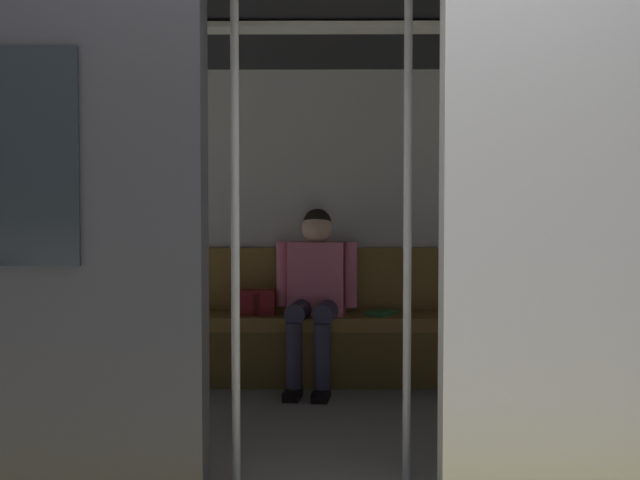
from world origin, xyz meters
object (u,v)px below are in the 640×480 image
at_px(train_car, 314,146).
at_px(person_seated, 315,284).
at_px(book, 381,313).
at_px(grab_pole_door, 235,232).
at_px(bench_seat, 324,332).
at_px(handbag, 256,302).
at_px(grab_pole_far, 407,232).

bearing_deg(train_car, person_seated, -89.46).
bearing_deg(book, train_car, 102.23).
bearing_deg(grab_pole_door, bench_seat, -101.06).
relative_size(handbag, book, 1.18).
xyz_separation_m(handbag, grab_pole_door, (-0.10, 1.90, 0.53)).
distance_m(train_car, book, 1.57).
distance_m(train_car, handbag, 1.51).
bearing_deg(grab_pole_far, handbag, -65.07).
bearing_deg(bench_seat, train_car, 87.38).
height_order(bench_seat, person_seated, person_seated).
xyz_separation_m(train_car, person_seated, (0.01, -1.00, -0.84)).
distance_m(train_car, person_seated, 1.30).
bearing_deg(bench_seat, grab_pole_far, 101.76).
xyz_separation_m(person_seated, grab_pole_door, (0.31, 1.81, 0.40)).
distance_m(person_seated, grab_pole_door, 1.88).
relative_size(book, grab_pole_far, 0.10).
bearing_deg(grab_pole_far, book, -90.84).
xyz_separation_m(handbag, grab_pole_far, (-0.83, 1.78, 0.53)).
relative_size(person_seated, grab_pole_far, 0.55).
bearing_deg(train_car, handbag, -69.02).
bearing_deg(handbag, person_seated, 168.42).
bearing_deg(bench_seat, handbag, -3.97).
relative_size(bench_seat, grab_pole_door, 1.11).
height_order(train_car, bench_seat, train_car).
relative_size(bench_seat, person_seated, 2.00).
distance_m(bench_seat, grab_pole_far, 1.93).
height_order(train_car, grab_pole_far, train_car).
bearing_deg(train_car, grab_pole_far, 120.62).
bearing_deg(grab_pole_door, grab_pole_far, -171.07).
bearing_deg(bench_seat, grab_pole_door, 78.94).
bearing_deg(grab_pole_door, train_car, -111.29).
relative_size(train_car, grab_pole_far, 2.94).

